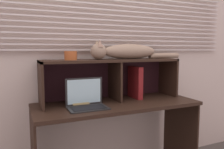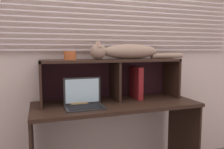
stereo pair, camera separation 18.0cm
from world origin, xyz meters
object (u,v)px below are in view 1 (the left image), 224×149
object	(u,v)px
laptop	(86,101)
book_stack	(78,102)
binder_upright	(135,82)
cat	(126,52)
small_basket	(71,56)

from	to	relation	value
laptop	book_stack	distance (m)	0.17
laptop	book_stack	world-z (taller)	laptop
binder_upright	book_stack	size ratio (longest dim) A/B	1.37
cat	binder_upright	world-z (taller)	cat
book_stack	small_basket	xyz separation A→B (m)	(-0.06, 0.00, 0.40)
laptop	small_basket	size ratio (longest dim) A/B	2.98
laptop	small_basket	bearing A→B (deg)	116.47
small_basket	laptop	bearing A→B (deg)	-63.53
laptop	book_stack	bearing A→B (deg)	98.06
cat	book_stack	bearing A→B (deg)	-179.66
binder_upright	cat	bearing A→B (deg)	180.00
binder_upright	laptop	bearing A→B (deg)	-162.96
binder_upright	small_basket	xyz separation A→B (m)	(-0.63, 0.00, 0.27)
cat	binder_upright	size ratio (longest dim) A/B	3.09
laptop	book_stack	size ratio (longest dim) A/B	1.40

